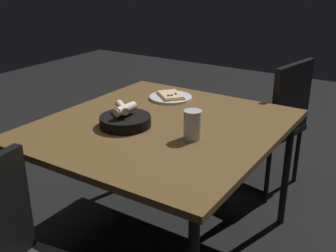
% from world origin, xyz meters
% --- Properties ---
extents(ground, '(8.00, 8.00, 0.00)m').
position_xyz_m(ground, '(0.00, 0.00, 0.00)').
color(ground, black).
extents(dining_table, '(1.20, 1.11, 0.70)m').
position_xyz_m(dining_table, '(0.00, 0.00, 0.65)').
color(dining_table, brown).
rests_on(dining_table, ground).
extents(pizza_plate, '(0.25, 0.25, 0.04)m').
position_xyz_m(pizza_plate, '(-0.37, -0.18, 0.71)').
color(pizza_plate, white).
rests_on(pizza_plate, dining_table).
extents(bread_basket, '(0.25, 0.25, 0.11)m').
position_xyz_m(bread_basket, '(0.12, -0.13, 0.74)').
color(bread_basket, black).
rests_on(bread_basket, dining_table).
extents(beer_glass, '(0.08, 0.08, 0.13)m').
position_xyz_m(beer_glass, '(0.08, 0.22, 0.76)').
color(beer_glass, silver).
rests_on(beer_glass, dining_table).
extents(chair_near, '(0.52, 0.52, 0.88)m').
position_xyz_m(chair_near, '(-0.91, 0.27, 0.50)').
color(chair_near, black).
rests_on(chair_near, ground).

